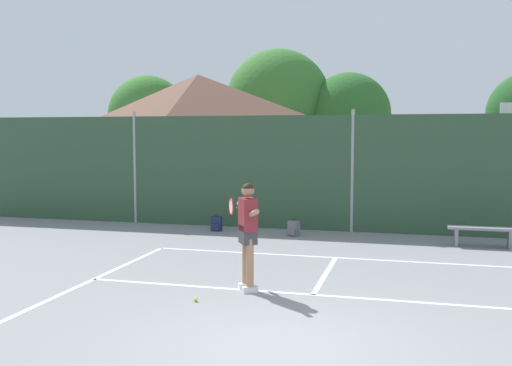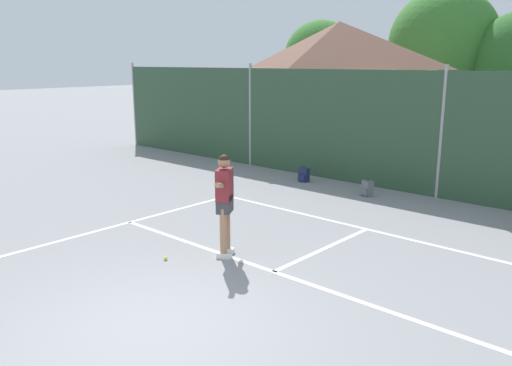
{
  "view_description": "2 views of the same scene",
  "coord_description": "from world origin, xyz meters",
  "px_view_note": "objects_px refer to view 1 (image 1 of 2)",
  "views": [
    {
      "loc": [
        1.52,
        -7.0,
        2.7
      ],
      "look_at": [
        -1.74,
        5.32,
        1.61
      ],
      "focal_mm": 40.88,
      "sensor_mm": 36.0,
      "label": 1
    },
    {
      "loc": [
        5.19,
        -3.75,
        3.43
      ],
      "look_at": [
        -1.79,
        4.03,
        0.97
      ],
      "focal_mm": 36.48,
      "sensor_mm": 36.0,
      "label": 2
    }
  ],
  "objects_px": {
    "courtside_bench": "(483,232)",
    "backpack_grey": "(293,229)",
    "tennis_player": "(247,227)",
    "backpack_navy": "(216,224)",
    "tennis_ball": "(196,300)"
  },
  "relations": [
    {
      "from": "backpack_navy",
      "to": "tennis_ball",
      "type": "bearing_deg",
      "value": -74.07
    },
    {
      "from": "backpack_navy",
      "to": "courtside_bench",
      "type": "bearing_deg",
      "value": -4.78
    },
    {
      "from": "backpack_grey",
      "to": "courtside_bench",
      "type": "bearing_deg",
      "value": -4.24
    },
    {
      "from": "courtside_bench",
      "to": "tennis_player",
      "type": "bearing_deg",
      "value": -130.47
    },
    {
      "from": "tennis_ball",
      "to": "tennis_player",
      "type": "bearing_deg",
      "value": 54.48
    },
    {
      "from": "backpack_navy",
      "to": "courtside_bench",
      "type": "height_order",
      "value": "courtside_bench"
    },
    {
      "from": "tennis_player",
      "to": "backpack_grey",
      "type": "bearing_deg",
      "value": 92.9
    },
    {
      "from": "backpack_grey",
      "to": "backpack_navy",
      "type": "bearing_deg",
      "value": 174.09
    },
    {
      "from": "tennis_ball",
      "to": "courtside_bench",
      "type": "relative_size",
      "value": 0.04
    },
    {
      "from": "tennis_player",
      "to": "backpack_grey",
      "type": "xyz_separation_m",
      "value": [
        -0.28,
        5.46,
        -0.92
      ]
    },
    {
      "from": "courtside_bench",
      "to": "backpack_grey",
      "type": "bearing_deg",
      "value": 175.76
    },
    {
      "from": "tennis_player",
      "to": "tennis_ball",
      "type": "height_order",
      "value": "tennis_player"
    },
    {
      "from": "backpack_grey",
      "to": "courtside_bench",
      "type": "height_order",
      "value": "courtside_bench"
    },
    {
      "from": "tennis_ball",
      "to": "courtside_bench",
      "type": "distance_m",
      "value": 7.8
    },
    {
      "from": "tennis_player",
      "to": "backpack_navy",
      "type": "bearing_deg",
      "value": 113.68
    }
  ]
}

